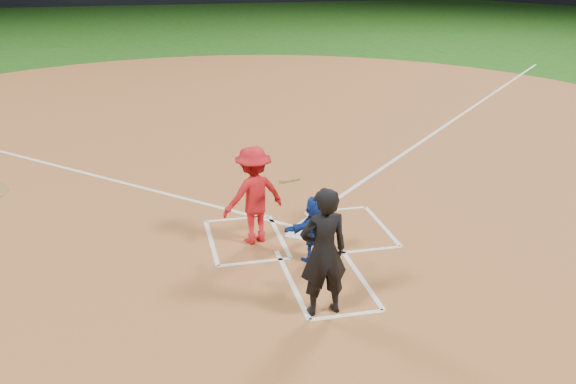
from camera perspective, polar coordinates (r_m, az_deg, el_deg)
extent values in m
plane|color=#194B12|center=(11.63, 1.00, -3.78)|extent=(120.00, 120.00, 0.00)
cylinder|color=#955A31|center=(17.14, -3.87, 4.55)|extent=(28.00, 28.00, 0.01)
cylinder|color=silver|center=(11.62, 1.00, -3.69)|extent=(0.60, 0.60, 0.02)
imported|color=#13339C|center=(10.49, 2.37, -3.27)|extent=(1.08, 0.65, 1.11)
imported|color=black|center=(8.85, 3.17, -5.36)|extent=(0.72, 0.51, 1.89)
cube|color=white|center=(12.27, -4.49, -2.38)|extent=(1.22, 0.08, 0.01)
cube|color=white|center=(10.63, -2.96, -6.24)|extent=(1.22, 0.08, 0.01)
cube|color=white|center=(11.54, -0.79, -3.89)|extent=(0.08, 1.83, 0.01)
cube|color=white|center=(11.37, -6.82, -4.45)|extent=(0.08, 1.83, 0.01)
cube|color=white|center=(12.67, 4.30, -1.57)|extent=(1.22, 0.08, 0.01)
cube|color=white|center=(11.10, 7.08, -5.14)|extent=(1.22, 0.08, 0.01)
cube|color=white|center=(11.71, 2.76, -3.53)|extent=(0.08, 1.83, 0.01)
cube|color=white|center=(12.07, 8.35, -2.95)|extent=(0.08, 1.83, 0.01)
cube|color=white|center=(10.03, 0.29, -8.01)|extent=(0.08, 2.20, 0.01)
cube|color=white|center=(10.31, 6.30, -7.29)|extent=(0.08, 2.20, 0.01)
cube|color=white|center=(9.25, 5.27, -10.85)|extent=(1.10, 0.08, 0.01)
cube|color=white|center=(20.65, 15.34, 6.77)|extent=(14.21, 14.21, 0.01)
imported|color=red|center=(11.02, -3.07, -0.28)|extent=(1.26, 0.95, 1.73)
cylinder|color=olive|center=(10.90, 0.15, 1.03)|extent=(0.54, 0.72, 0.28)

